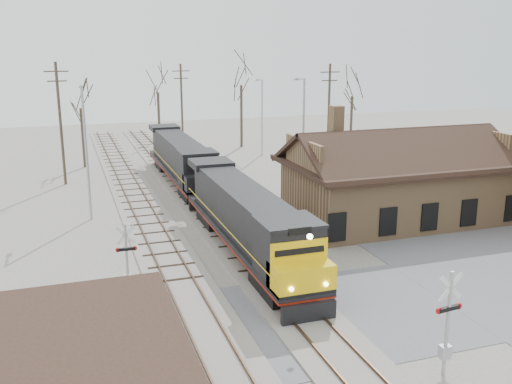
% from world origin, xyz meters
% --- Properties ---
extents(ground, '(140.00, 140.00, 0.00)m').
position_xyz_m(ground, '(0.00, 0.00, 0.00)').
color(ground, '#9D988D').
rests_on(ground, ground).
extents(road, '(60.00, 9.00, 0.03)m').
position_xyz_m(road, '(0.00, 0.00, 0.01)').
color(road, slate).
rests_on(road, ground).
extents(track_main, '(3.40, 90.00, 0.24)m').
position_xyz_m(track_main, '(0.00, 15.00, 0.07)').
color(track_main, '#9D988D').
rests_on(track_main, ground).
extents(track_siding, '(3.40, 90.00, 0.24)m').
position_xyz_m(track_siding, '(-4.50, 15.00, 0.07)').
color(track_siding, '#9D988D').
rests_on(track_siding, ground).
extents(depot, '(15.20, 9.31, 7.90)m').
position_xyz_m(depot, '(11.99, 12.00, 2.41)').
color(depot, '#A07A52').
rests_on(depot, ground).
extents(locomotive_lead, '(2.75, 18.42, 4.08)m').
position_xyz_m(locomotive_lead, '(0.00, 8.25, 2.15)').
color(locomotive_lead, black).
rests_on(locomotive_lead, ground).
extents(locomotive_trailing, '(2.75, 18.42, 3.87)m').
position_xyz_m(locomotive_trailing, '(0.00, 26.94, 2.14)').
color(locomotive_trailing, black).
rests_on(locomotive_trailing, ground).
extents(crossbuck_near, '(1.17, 0.31, 4.09)m').
position_xyz_m(crossbuck_near, '(3.13, -5.61, 1.92)').
color(crossbuck_near, '#A5A8AD').
rests_on(crossbuck_near, ground).
extents(crossbuck_far, '(1.03, 0.27, 3.61)m').
position_xyz_m(crossbuck_far, '(-7.12, 5.27, 1.72)').
color(crossbuck_far, '#A5A8AD').
rests_on(crossbuck_far, ground).
extents(streetlight_a, '(0.25, 2.04, 9.27)m').
position_xyz_m(streetlight_a, '(-8.18, 18.88, 5.17)').
color(streetlight_a, '#A5A8AD').
rests_on(streetlight_a, ground).
extents(streetlight_b, '(0.25, 2.04, 9.39)m').
position_xyz_m(streetlight_b, '(8.34, 19.95, 5.24)').
color(streetlight_b, '#A5A8AD').
rests_on(streetlight_b, ground).
extents(streetlight_c, '(0.25, 2.04, 8.28)m').
position_xyz_m(streetlight_c, '(11.18, 37.91, 4.67)').
color(streetlight_c, '#A5A8AD').
rests_on(streetlight_c, ground).
extents(utility_pole_a, '(2.00, 0.24, 10.52)m').
position_xyz_m(utility_pole_a, '(-9.73, 30.22, 5.49)').
color(utility_pole_a, '#382D23').
rests_on(utility_pole_a, ground).
extents(utility_pole_b, '(2.00, 0.24, 9.85)m').
position_xyz_m(utility_pole_b, '(3.35, 42.87, 5.15)').
color(utility_pole_b, '#382D23').
rests_on(utility_pole_b, ground).
extents(utility_pole_c, '(2.00, 0.24, 10.13)m').
position_xyz_m(utility_pole_c, '(15.25, 29.57, 5.29)').
color(utility_pole_c, '#382D23').
rests_on(utility_pole_c, ground).
extents(tree_b, '(3.91, 3.91, 9.59)m').
position_xyz_m(tree_b, '(-7.76, 37.24, 6.82)').
color(tree_b, '#382D23').
rests_on(tree_b, ground).
extents(tree_c, '(4.10, 4.10, 10.06)m').
position_xyz_m(tree_c, '(1.91, 50.38, 7.16)').
color(tree_c, '#382D23').
rests_on(tree_c, ground).
extents(tree_d, '(4.87, 4.87, 11.94)m').
position_xyz_m(tree_d, '(10.59, 43.46, 8.50)').
color(tree_d, '#382D23').
rests_on(tree_d, ground).
extents(tree_e, '(4.04, 4.04, 9.90)m').
position_xyz_m(tree_e, '(22.72, 38.82, 7.04)').
color(tree_e, '#382D23').
rests_on(tree_e, ground).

